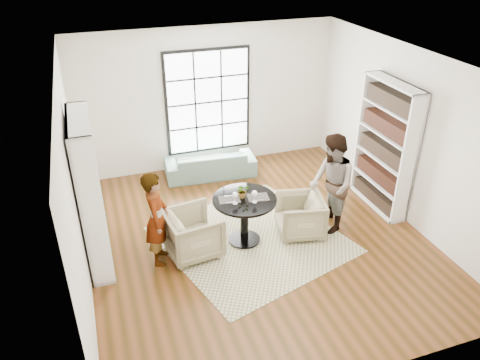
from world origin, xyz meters
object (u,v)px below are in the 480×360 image
object	(u,v)px
pedestal_table	(244,211)
wine_glass_left	(235,196)
armchair_left	(193,233)
wine_glass_right	(255,194)
flower_centerpiece	(243,191)
person_left	(157,219)
person_right	(332,184)
armchair_right	(300,216)
sofa	(210,163)

from	to	relation	value
pedestal_table	wine_glass_left	size ratio (longest dim) A/B	5.06
armchair_left	wine_glass_left	bearing A→B (deg)	-101.95
pedestal_table	wine_glass_right	bearing A→B (deg)	-54.35
pedestal_table	flower_centerpiece	bearing A→B (deg)	105.44
person_left	person_right	distance (m)	2.96
pedestal_table	flower_centerpiece	distance (m)	0.35
armchair_left	pedestal_table	bearing A→B (deg)	-94.71
pedestal_table	wine_glass_right	distance (m)	0.43
wine_glass_left	person_left	bearing A→B (deg)	177.61
armchair_right	flower_centerpiece	size ratio (longest dim) A/B	3.29
sofa	armchair_right	xyz separation A→B (m)	(0.88, -2.55, 0.08)
armchair_left	person_right	size ratio (longest dim) A/B	0.48
person_left	person_right	world-z (taller)	person_right
person_right	pedestal_table	bearing A→B (deg)	-83.80
sofa	armchair_left	bearing A→B (deg)	73.25
flower_centerpiece	sofa	bearing A→B (deg)	87.35
pedestal_table	wine_glass_left	bearing A→B (deg)	-153.11
person_right	wine_glass_right	xyz separation A→B (m)	(-1.41, -0.06, 0.11)
person_right	flower_centerpiece	size ratio (longest dim) A/B	7.47
sofa	person_right	size ratio (longest dim) A/B	1.07
armchair_left	person_left	world-z (taller)	person_left
wine_glass_right	wine_glass_left	bearing A→B (deg)	168.99
flower_centerpiece	person_left	bearing A→B (deg)	-175.89
person_left	pedestal_table	bearing A→B (deg)	-73.05
pedestal_table	wine_glass_left	world-z (taller)	wine_glass_left
person_right	wine_glass_left	distance (m)	1.72
person_right	wine_glass_left	bearing A→B (deg)	-80.13
person_left	person_right	xyz separation A→B (m)	(2.96, -0.05, 0.10)
wine_glass_left	armchair_right	bearing A→B (deg)	-0.00
armchair_right	wine_glass_left	bearing A→B (deg)	-77.84
armchair_right	wine_glass_left	xyz separation A→B (m)	(-1.16, 0.00, 0.63)
pedestal_table	flower_centerpiece	size ratio (longest dim) A/B	4.46
pedestal_table	armchair_left	world-z (taller)	pedestal_table
person_right	wine_glass_left	size ratio (longest dim) A/B	8.48
pedestal_table	flower_centerpiece	xyz separation A→B (m)	(-0.02, 0.06, 0.35)
armchair_right	person_right	distance (m)	0.76
wine_glass_right	flower_centerpiece	size ratio (longest dim) A/B	0.90
armchair_right	armchair_left	bearing A→B (deg)	-79.44
wine_glass_right	sofa	bearing A→B (deg)	90.38
sofa	wine_glass_left	world-z (taller)	wine_glass_left
wine_glass_left	wine_glass_right	world-z (taller)	wine_glass_right
sofa	wine_glass_right	distance (m)	2.70
armchair_left	person_left	bearing A→B (deg)	82.34
pedestal_table	person_right	bearing A→B (deg)	-3.67
pedestal_table	armchair_right	bearing A→B (deg)	-5.74
sofa	wine_glass_right	bearing A→B (deg)	95.06
person_left	armchair_right	bearing A→B (deg)	-76.11
pedestal_table	person_left	distance (m)	1.45
pedestal_table	sofa	distance (m)	2.48
armchair_right	wine_glass_right	bearing A→B (deg)	-73.89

